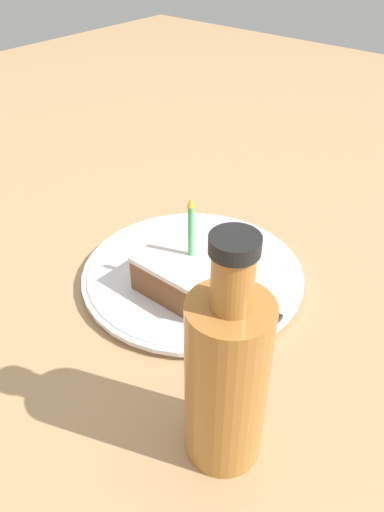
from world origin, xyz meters
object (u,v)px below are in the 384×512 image
at_px(cake_slice, 191,270).
at_px(bottle, 227,377).
at_px(plate, 192,275).
at_px(fork, 228,297).

xyz_separation_m(cake_slice, bottle, (0.14, 0.16, 0.05)).
bearing_deg(plate, bottle, 46.70).
distance_m(plate, cake_slice, 0.04).
bearing_deg(bottle, fork, -144.81).
relative_size(cake_slice, bottle, 0.54).
height_order(plate, cake_slice, cake_slice).
relative_size(plate, fork, 1.75).
xyz_separation_m(plate, fork, (0.01, 0.07, 0.01)).
distance_m(plate, bottle, 0.25).
relative_size(plate, cake_slice, 2.30).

